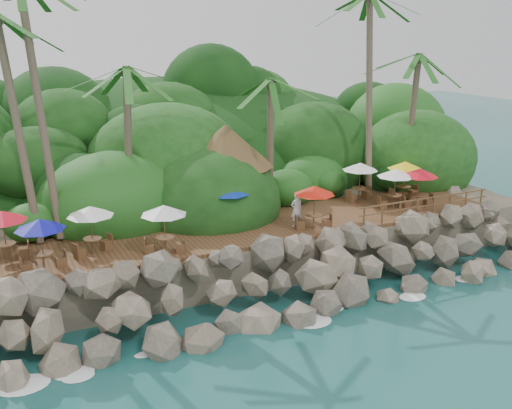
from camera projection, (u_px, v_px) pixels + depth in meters
name	position (u px, v px, depth m)	size (l,w,h in m)	color
ground	(318.00, 320.00, 24.84)	(140.00, 140.00, 0.00)	#19514F
land_base	(189.00, 199.00, 38.36)	(32.00, 25.20, 2.10)	gray
jungle_hill	(156.00, 188.00, 45.14)	(44.80, 28.00, 15.40)	#143811
seawall	(295.00, 277.00, 26.24)	(29.00, 4.00, 2.30)	gray
terrace	(256.00, 228.00, 29.39)	(26.00, 5.00, 0.20)	brown
jungle_foliage	(195.00, 219.00, 37.80)	(44.00, 16.00, 12.00)	#143811
foam_line	(314.00, 316.00, 25.09)	(25.20, 0.80, 0.06)	white
palms	(222.00, 33.00, 29.08)	(27.79, 6.68, 12.93)	brown
palapa	(226.00, 145.00, 31.03)	(5.03, 5.03, 4.60)	brown
dining_clusters	(254.00, 192.00, 28.65)	(23.05, 5.20, 2.16)	brown
railing	(426.00, 205.00, 30.72)	(8.30, 0.10, 1.00)	brown
waiter	(296.00, 210.00, 29.03)	(0.63, 0.41, 1.71)	silver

